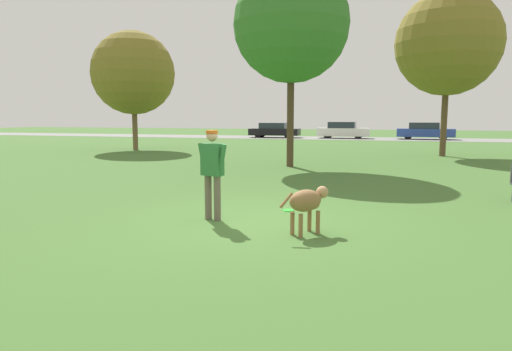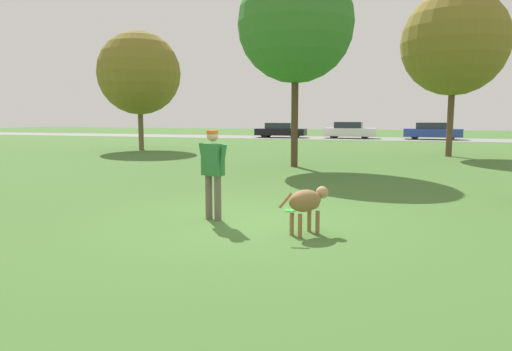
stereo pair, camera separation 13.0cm
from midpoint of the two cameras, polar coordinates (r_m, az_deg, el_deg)
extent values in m
plane|color=#426B2D|center=(8.39, -0.01, -5.79)|extent=(120.00, 120.00, 0.00)
cube|color=gray|center=(40.44, 14.02, 4.49)|extent=(120.00, 6.00, 0.01)
cylinder|color=#665B4C|center=(8.44, -4.36, -2.84)|extent=(0.16, 0.16, 0.83)
cylinder|color=#665B4C|center=(8.58, -5.48, -2.69)|extent=(0.16, 0.16, 0.83)
cube|color=#2D7038|center=(8.41, -4.98, 2.01)|extent=(0.44, 0.33, 0.59)
cylinder|color=#2D7038|center=(8.27, -3.79, 1.93)|extent=(0.23, 0.15, 0.60)
cylinder|color=#2D7038|center=(8.56, -6.13, 2.09)|extent=(0.23, 0.15, 0.60)
sphere|color=tan|center=(8.38, -5.01, 4.96)|extent=(0.26, 0.26, 0.21)
cylinder|color=#D15B19|center=(8.38, -5.02, 5.46)|extent=(0.27, 0.27, 0.06)
ellipsoid|color=olive|center=(7.44, 6.65, -3.15)|extent=(0.66, 0.72, 0.36)
ellipsoid|color=tan|center=(7.57, 7.59, -3.47)|extent=(0.32, 0.31, 0.20)
sphere|color=tan|center=(7.69, 8.74, -2.10)|extent=(0.29, 0.29, 0.21)
cylinder|color=olive|center=(7.71, 7.15, -5.58)|extent=(0.10, 0.10, 0.38)
cylinder|color=olive|center=(7.58, 8.19, -5.83)|extent=(0.10, 0.10, 0.38)
cylinder|color=olive|center=(7.46, 4.99, -6.00)|extent=(0.10, 0.10, 0.38)
cylinder|color=olive|center=(7.31, 6.03, -6.28)|extent=(0.10, 0.10, 0.38)
cylinder|color=olive|center=(7.15, 4.21, -3.11)|extent=(0.19, 0.24, 0.23)
cylinder|color=#33D838|center=(9.35, 4.62, -4.37)|extent=(0.23, 0.23, 0.02)
torus|color=#33D838|center=(9.35, 4.62, -4.37)|extent=(0.23, 0.23, 0.02)
cylinder|color=brown|center=(23.77, 23.26, 6.41)|extent=(0.29, 0.29, 3.49)
sphere|color=olive|center=(24.01, 23.71, 14.95)|extent=(4.87, 4.87, 4.87)
cylinder|color=brown|center=(27.21, -14.07, 5.89)|extent=(0.29, 0.29, 2.60)
sphere|color=olive|center=(27.31, -14.27, 12.30)|extent=(4.67, 4.67, 4.67)
cylinder|color=#4C3826|center=(17.47, 5.07, 7.14)|extent=(0.26, 0.26, 3.68)
sphere|color=#38752D|center=(17.79, 5.20, 18.35)|extent=(4.31, 4.31, 4.31)
cube|color=black|center=(41.43, 3.20, 5.46)|extent=(4.54, 1.89, 0.59)
cube|color=#232D38|center=(41.44, 3.03, 6.23)|extent=(2.38, 1.59, 0.52)
cylinder|color=black|center=(41.91, 5.24, 5.19)|extent=(0.64, 0.22, 0.63)
cylinder|color=black|center=(40.41, 4.84, 5.12)|extent=(0.64, 0.22, 0.63)
cylinder|color=black|center=(42.49, 1.65, 5.25)|extent=(0.64, 0.22, 0.63)
cylinder|color=black|center=(41.01, 1.12, 5.18)|extent=(0.64, 0.22, 0.63)
cube|color=white|center=(40.77, 11.73, 5.34)|extent=(4.45, 1.80, 0.69)
cube|color=#232D38|center=(40.77, 11.57, 6.20)|extent=(2.32, 1.53, 0.53)
cylinder|color=black|center=(41.39, 13.68, 4.96)|extent=(0.59, 0.21, 0.58)
cylinder|color=black|center=(39.90, 13.50, 4.88)|extent=(0.59, 0.21, 0.58)
cylinder|color=black|center=(41.70, 10.03, 5.07)|extent=(0.59, 0.21, 0.58)
cylinder|color=black|center=(40.22, 9.71, 4.99)|extent=(0.59, 0.21, 0.58)
cube|color=#284293|center=(40.73, 21.28, 5.00)|extent=(4.60, 1.85, 0.66)
cube|color=#232D38|center=(40.71, 21.12, 5.83)|extent=(2.41, 1.54, 0.51)
cylinder|color=black|center=(41.53, 23.11, 4.62)|extent=(0.65, 0.22, 0.64)
cylinder|color=black|center=(40.07, 23.25, 4.53)|extent=(0.65, 0.22, 0.64)
cylinder|color=black|center=(41.45, 19.34, 4.79)|extent=(0.65, 0.22, 0.64)
cylinder|color=black|center=(39.98, 19.33, 4.71)|extent=(0.65, 0.22, 0.64)
camera|label=1|loc=(0.06, -89.53, 0.06)|focal=32.00mm
camera|label=2|loc=(0.06, 90.47, -0.06)|focal=32.00mm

